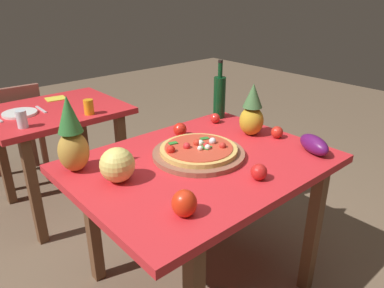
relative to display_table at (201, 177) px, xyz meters
The scene contains 21 objects.
ground_plane 0.68m from the display_table, ahead, with size 10.00×10.00×0.00m, color brown.
display_table is the anchor object (origin of this frame).
background_table 1.29m from the display_table, 99.62° to the left, with size 0.90×0.74×0.78m.
dining_chair 1.91m from the display_table, 100.24° to the left, with size 0.42×0.42×0.85m.
pizza_board 0.11m from the display_table, 64.63° to the left, with size 0.46×0.46×0.03m, color #8E5541.
pizza 0.14m from the display_table, 65.62° to the left, with size 0.38×0.38×0.06m.
wine_bottle 0.68m from the display_table, 37.16° to the left, with size 0.08×0.08×0.37m.
pineapple_left 0.64m from the display_table, 148.88° to the left, with size 0.14×0.14×0.36m.
pineapple_right 0.50m from the display_table, ahead, with size 0.14×0.14×0.30m.
melon 0.45m from the display_table, 168.00° to the left, with size 0.15×0.15×0.15m, color #E1D26B.
bell_pepper 0.49m from the display_table, 140.31° to the right, with size 0.10×0.10×0.11m, color red.
eggplant 0.59m from the display_table, 32.86° to the right, with size 0.20×0.09×0.09m, color #521252.
tomato_at_corner 0.36m from the display_table, 68.35° to the left, with size 0.08×0.08×0.08m, color red.
tomato_by_bottle 0.55m from the display_table, 38.13° to the left, with size 0.06×0.06×0.06m, color red.
tomato_beside_pepper 0.34m from the display_table, 79.63° to the right, with size 0.07×0.07×0.07m, color red.
tomato_near_board 0.53m from the display_table, ahead, with size 0.07×0.07×0.07m, color red.
drinking_glass_juice 1.01m from the display_table, 95.06° to the left, with size 0.06×0.06×0.10m, color orange.
drinking_glass_water 1.16m from the display_table, 115.91° to the left, with size 0.06×0.06×0.11m, color silver.
dinner_plate 1.37m from the display_table, 108.62° to the left, with size 0.22×0.22×0.02m, color white.
knife_utensil 1.33m from the display_table, 102.89° to the left, with size 0.02×0.18×0.01m, color silver.
napkin_folded 1.50m from the display_table, 94.42° to the left, with size 0.14×0.12×0.01m, color yellow.
Camera 1 is at (-1.09, -1.18, 1.56)m, focal length 34.16 mm.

